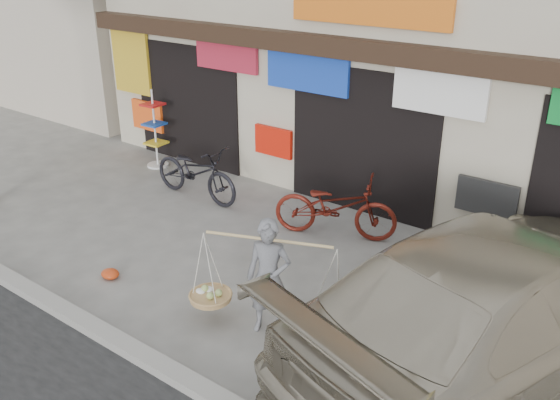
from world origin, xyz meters
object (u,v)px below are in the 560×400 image
Objects in this scene: suv at (508,299)px; display_rack at (155,136)px; bike_2 at (335,207)px; street_vendor at (269,282)px; bike_0 at (196,172)px.

suv reaches higher than display_rack.
bike_2 is 0.32× the size of suv.
street_vendor is 4.67m from bike_0.
bike_2 is 3.80m from suv.
street_vendor is at bearing -30.03° from display_rack.
display_rack is at bearing 2.15° from suv.
suv is 8.79m from display_rack.
display_rack reaches higher than bike_0.
bike_0 is at bearing 123.92° from street_vendor.
bike_0 is at bearing 72.37° from bike_2.
street_vendor is at bearing -123.02° from bike_0.
display_rack is at bearing 62.05° from bike_2.
suv is at bearing -101.25° from bike_0.
suv reaches higher than street_vendor.
bike_2 is 5.13m from display_rack.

